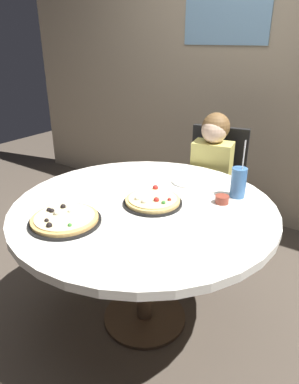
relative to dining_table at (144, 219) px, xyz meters
The scene contains 10 objects.
ground_plane 0.66m from the dining_table, ahead, with size 8.00×8.00×0.00m, color #4C4238.
wall_with_window 1.82m from the dining_table, 90.05° to the left, with size 5.20×0.14×2.90m.
dining_table is the anchor object (origin of this frame).
chair_wooden 0.91m from the dining_table, 91.16° to the left, with size 0.47×0.47×0.95m.
diner_child 0.74m from the dining_table, 88.79° to the left, with size 0.32×0.43×1.08m.
pizza_veggie 0.11m from the dining_table, 41.40° to the left, with size 0.30×0.30×0.05m.
pizza_cheese 0.42m from the dining_table, 117.05° to the right, with size 0.33×0.33×0.05m.
soda_cup 0.53m from the dining_table, 45.68° to the left, with size 0.08×0.08×0.31m.
sauce_bowl 0.41m from the dining_table, 37.24° to the left, with size 0.07×0.07×0.04m, color brown.
plate_small 0.39m from the dining_table, 84.01° to the left, with size 0.18×0.18×0.01m, color white.
Camera 1 is at (0.93, -1.28, 1.52)m, focal length 32.46 mm.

